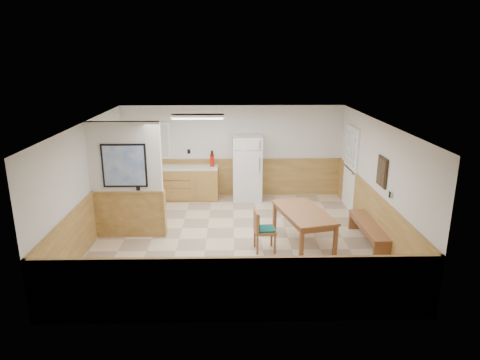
{
  "coord_description": "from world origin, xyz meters",
  "views": [
    {
      "loc": [
        -0.05,
        -8.47,
        3.8
      ],
      "look_at": [
        0.14,
        0.4,
        1.19
      ],
      "focal_mm": 32.0,
      "sensor_mm": 36.0,
      "label": 1
    }
  ],
  "objects_px": {
    "refrigerator": "(247,168)",
    "soap_bottle": "(156,163)",
    "dining_table": "(303,216)",
    "dining_chair": "(261,227)",
    "fire_extinguisher": "(212,160)",
    "dining_bench": "(369,228)"
  },
  "relations": [
    {
      "from": "dining_chair",
      "to": "soap_bottle",
      "type": "bearing_deg",
      "value": 122.84
    },
    {
      "from": "dining_table",
      "to": "fire_extinguisher",
      "type": "bearing_deg",
      "value": 109.0
    },
    {
      "from": "refrigerator",
      "to": "soap_bottle",
      "type": "relative_size",
      "value": 8.26
    },
    {
      "from": "dining_table",
      "to": "dining_bench",
      "type": "bearing_deg",
      "value": -12.56
    },
    {
      "from": "fire_extinguisher",
      "to": "dining_chair",
      "type": "bearing_deg",
      "value": -70.52
    },
    {
      "from": "dining_table",
      "to": "dining_chair",
      "type": "distance_m",
      "value": 0.92
    },
    {
      "from": "dining_table",
      "to": "dining_bench",
      "type": "xyz_separation_m",
      "value": [
        1.38,
        0.03,
        -0.31
      ]
    },
    {
      "from": "refrigerator",
      "to": "dining_bench",
      "type": "bearing_deg",
      "value": -51.63
    },
    {
      "from": "dining_table",
      "to": "dining_bench",
      "type": "height_order",
      "value": "dining_table"
    },
    {
      "from": "dining_bench",
      "to": "dining_table",
      "type": "bearing_deg",
      "value": -179.73
    },
    {
      "from": "dining_table",
      "to": "dining_chair",
      "type": "height_order",
      "value": "dining_chair"
    },
    {
      "from": "soap_bottle",
      "to": "fire_extinguisher",
      "type": "bearing_deg",
      "value": 0.17
    },
    {
      "from": "dining_table",
      "to": "refrigerator",
      "type": "bearing_deg",
      "value": 95.22
    },
    {
      "from": "refrigerator",
      "to": "dining_bench",
      "type": "height_order",
      "value": "refrigerator"
    },
    {
      "from": "dining_bench",
      "to": "fire_extinguisher",
      "type": "relative_size",
      "value": 3.99
    },
    {
      "from": "dining_bench",
      "to": "fire_extinguisher",
      "type": "distance_m",
      "value": 4.58
    },
    {
      "from": "refrigerator",
      "to": "dining_bench",
      "type": "xyz_separation_m",
      "value": [
        2.41,
        -2.98,
        -0.52
      ]
    },
    {
      "from": "dining_chair",
      "to": "refrigerator",
      "type": "bearing_deg",
      "value": 87.12
    },
    {
      "from": "dining_chair",
      "to": "fire_extinguisher",
      "type": "relative_size",
      "value": 1.95
    },
    {
      "from": "soap_bottle",
      "to": "dining_table",
      "type": "bearing_deg",
      "value": -41.32
    },
    {
      "from": "fire_extinguisher",
      "to": "dining_table",
      "type": "bearing_deg",
      "value": -56.08
    },
    {
      "from": "dining_chair",
      "to": "soap_bottle",
      "type": "relative_size",
      "value": 4.03
    }
  ]
}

